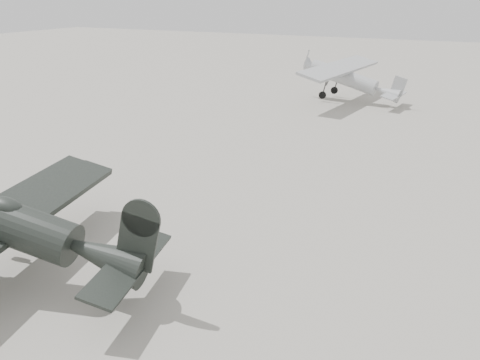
{
  "coord_description": "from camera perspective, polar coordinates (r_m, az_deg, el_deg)",
  "views": [
    {
      "loc": [
        8.59,
        -12.57,
        8.03
      ],
      "look_at": [
        1.67,
        2.1,
        1.5
      ],
      "focal_mm": 35.0,
      "sensor_mm": 36.0,
      "label": 1
    }
  ],
  "objects": [
    {
      "name": "lowwing_monoplane",
      "position": [
        14.59,
        -24.99,
        -5.4
      ],
      "size": [
        7.8,
        10.82,
        3.47
      ],
      "rotation": [
        0.0,
        0.24,
        0.2
      ],
      "color": "black",
      "rests_on": "ground"
    },
    {
      "name": "highwing_monoplane",
      "position": [
        38.08,
        13.0,
        12.35
      ],
      "size": [
        8.27,
        11.6,
        3.27
      ],
      "rotation": [
        0.0,
        0.23,
        -0.16
      ],
      "color": "#949799",
      "rests_on": "ground"
    },
    {
      "name": "ground",
      "position": [
        17.21,
        -8.08,
        -6.12
      ],
      "size": [
        160.0,
        160.0,
        0.0
      ],
      "primitive_type": "plane",
      "color": "gray",
      "rests_on": "ground"
    }
  ]
}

